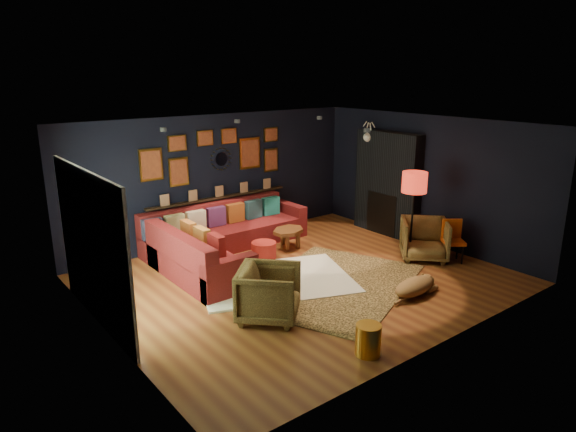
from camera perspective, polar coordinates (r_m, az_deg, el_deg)
floor at (r=8.81m, az=1.54°, el=-7.07°), size 6.50×6.50×0.00m
room_walls at (r=8.32m, az=1.62°, el=3.08°), size 6.50×6.50×6.50m
sectional at (r=9.77m, az=-8.02°, el=-2.85°), size 3.41×2.69×0.86m
ledge at (r=10.62m, az=-7.65°, el=2.06°), size 3.20×0.12×0.04m
gallery_wall at (r=10.47m, az=-7.99°, el=6.81°), size 3.15×0.04×1.02m
sunburst_mirror at (r=10.55m, az=-7.45°, el=6.30°), size 0.47×0.16×0.47m
fireplace at (r=11.19m, az=10.93°, el=3.16°), size 0.31×1.60×2.20m
deer_head at (r=11.38m, az=9.46°, el=8.71°), size 0.50×0.28×0.45m
sliding_door at (r=7.50m, az=-20.89°, el=-3.37°), size 0.06×2.80×2.20m
ceiling_spots at (r=8.79m, az=-1.70°, el=10.16°), size 3.30×2.50×0.06m
shag_rug at (r=8.75m, az=-1.41°, el=-7.12°), size 3.00×2.61×0.03m
leopard_rug at (r=8.62m, az=5.11°, el=-7.63°), size 3.73×3.27×0.02m
coffee_table at (r=10.19m, az=0.06°, el=-1.86°), size 0.87×0.76×0.37m
pouf at (r=9.66m, az=-2.69°, el=-3.79°), size 0.47×0.47×0.30m
armchair_left at (r=7.35m, az=-2.13°, el=-8.30°), size 1.14×1.14×0.86m
armchair_right at (r=9.94m, az=14.92°, el=-2.31°), size 1.13×1.12×0.85m
gold_stool at (r=6.66m, az=8.90°, el=-13.42°), size 0.32×0.32×0.41m
orange_chair at (r=9.99m, az=17.82°, el=-2.25°), size 0.51×0.51×0.78m
floor_lamp at (r=9.65m, az=13.86°, el=3.24°), size 0.46×0.46×1.66m
dog at (r=8.39m, az=13.90°, el=-7.28°), size 1.23×0.67×0.37m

